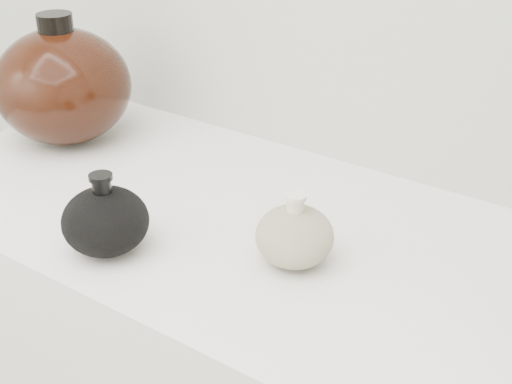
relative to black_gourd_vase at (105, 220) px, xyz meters
The scene contains 3 objects.
black_gourd_vase is the anchor object (origin of this frame).
cream_gourd_vase 0.24m from the black_gourd_vase, 28.48° to the left, with size 0.12×0.12×0.10m.
left_round_pot 0.39m from the black_gourd_vase, 145.63° to the left, with size 0.26×0.26×0.22m.
Camera 1 is at (0.46, 0.26, 1.40)m, focal length 50.00 mm.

